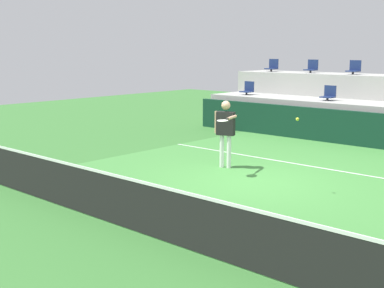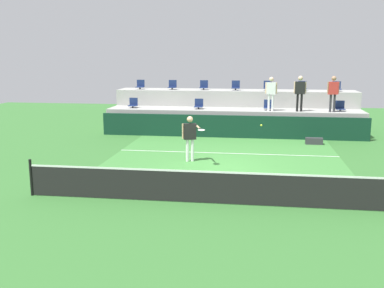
% 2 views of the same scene
% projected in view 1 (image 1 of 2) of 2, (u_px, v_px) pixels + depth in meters
% --- Properties ---
extents(ground_plane, '(40.00, 40.00, 0.00)m').
position_uv_depth(ground_plane, '(248.00, 182.00, 12.05)').
color(ground_plane, '#336B2D').
extents(court_inner_paint, '(9.00, 10.00, 0.01)m').
position_uv_depth(court_inner_paint, '(272.00, 174.00, 12.78)').
color(court_inner_paint, '#3D7F38').
rests_on(court_inner_paint, ground_plane).
extents(court_service_line, '(9.00, 0.06, 0.00)m').
position_uv_depth(court_service_line, '(301.00, 165.00, 13.80)').
color(court_service_line, white).
rests_on(court_service_line, ground_plane).
extents(tennis_net, '(10.48, 0.08, 1.07)m').
position_uv_depth(tennis_net, '(113.00, 197.00, 9.04)').
color(tennis_net, black).
rests_on(tennis_net, ground_plane).
extents(sponsor_backboard, '(13.00, 0.16, 1.10)m').
position_uv_depth(sponsor_backboard, '(361.00, 129.00, 16.33)').
color(sponsor_backboard, '#0F3323').
rests_on(sponsor_backboard, ground_plane).
extents(seating_tier_lower, '(13.00, 1.80, 1.25)m').
position_uv_depth(seating_tier_lower, '(378.00, 122.00, 17.27)').
color(seating_tier_lower, '#9E9E99').
rests_on(seating_tier_lower, ground_plane).
extents(stadium_chair_lower_far_left, '(0.44, 0.40, 0.52)m').
position_uv_depth(stadium_chair_lower_far_left, '(248.00, 89.00, 20.55)').
color(stadium_chair_lower_far_left, '#2D2D33').
rests_on(stadium_chair_lower_far_left, seating_tier_lower).
extents(stadium_chair_lower_left, '(0.44, 0.40, 0.52)m').
position_uv_depth(stadium_chair_lower_left, '(329.00, 94.00, 18.25)').
color(stadium_chair_lower_left, '#2D2D33').
rests_on(stadium_chair_lower_left, seating_tier_lower).
extents(stadium_chair_upper_far_left, '(0.44, 0.40, 0.52)m').
position_uv_depth(stadium_chair_upper_far_left, '(272.00, 66.00, 21.75)').
color(stadium_chair_upper_far_left, '#2D2D33').
rests_on(stadium_chair_upper_far_left, seating_tier_upper).
extents(stadium_chair_upper_left, '(0.44, 0.40, 0.52)m').
position_uv_depth(stadium_chair_upper_left, '(312.00, 67.00, 20.54)').
color(stadium_chair_upper_left, '#2D2D33').
rests_on(stadium_chair_upper_left, seating_tier_upper).
extents(stadium_chair_upper_mid_left, '(0.44, 0.40, 0.52)m').
position_uv_depth(stadium_chair_upper_mid_left, '(354.00, 68.00, 19.38)').
color(stadium_chair_upper_mid_left, '#2D2D33').
rests_on(stadium_chair_upper_mid_left, seating_tier_upper).
extents(tennis_player, '(1.00, 1.15, 1.74)m').
position_uv_depth(tennis_player, '(225.00, 127.00, 13.26)').
color(tennis_player, white).
rests_on(tennis_player, ground_plane).
extents(tennis_ball, '(0.07, 0.07, 0.07)m').
position_uv_depth(tennis_ball, '(297.00, 119.00, 10.76)').
color(tennis_ball, '#CCE033').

